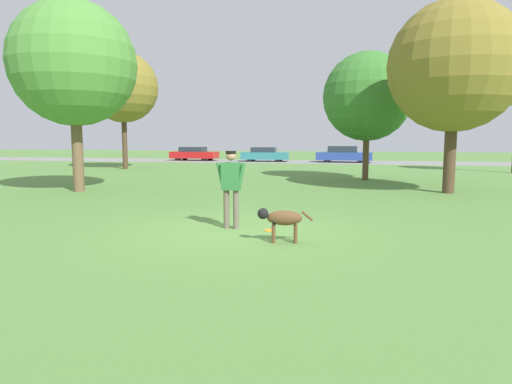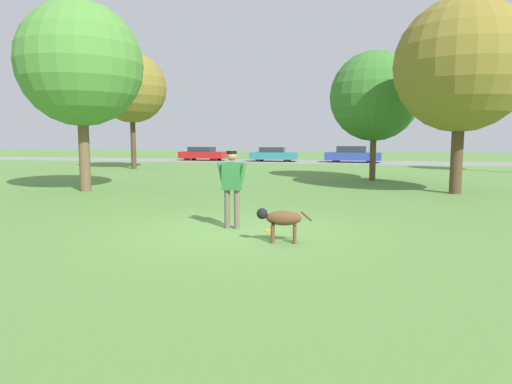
{
  "view_description": "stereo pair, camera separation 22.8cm",
  "coord_description": "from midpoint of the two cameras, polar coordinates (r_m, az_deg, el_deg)",
  "views": [
    {
      "loc": [
        2.36,
        -9.43,
        2.01
      ],
      "look_at": [
        0.46,
        -0.29,
        0.9
      ],
      "focal_mm": 32.0,
      "sensor_mm": 36.0,
      "label": 1
    },
    {
      "loc": [
        2.58,
        -9.38,
        2.01
      ],
      "look_at": [
        0.46,
        -0.29,
        0.9
      ],
      "focal_mm": 32.0,
      "sensor_mm": 36.0,
      "label": 2
    }
  ],
  "objects": [
    {
      "name": "dog",
      "position": [
        8.81,
        2.45,
        -3.37
      ],
      "size": [
        1.08,
        0.38,
        0.66
      ],
      "rotation": [
        0.0,
        0.0,
        3.28
      ],
      "color": "brown",
      "rests_on": "ground_plane"
    },
    {
      "name": "tree_near_right",
      "position": [
        18.18,
        23.21,
        14.21
      ],
      "size": [
        4.67,
        4.67,
        6.88
      ],
      "color": "#4C3826",
      "rests_on": "ground_plane"
    },
    {
      "name": "tree_near_left",
      "position": [
        18.57,
        -22.19,
        14.62
      ],
      "size": [
        4.55,
        4.55,
        6.99
      ],
      "color": "brown",
      "rests_on": "ground_plane"
    },
    {
      "name": "frisbee",
      "position": [
        9.97,
        1.08,
        -4.8
      ],
      "size": [
        0.24,
        0.24,
        0.02
      ],
      "color": "orange",
      "rests_on": "ground_plane"
    },
    {
      "name": "ground_plane",
      "position": [
        9.93,
        -2.93,
        -4.91
      ],
      "size": [
        120.0,
        120.0,
        0.0
      ],
      "primitive_type": "plane",
      "color": "#56843D"
    },
    {
      "name": "tree_mid_center",
      "position": [
        22.43,
        13.47,
        11.51
      ],
      "size": [
        4.16,
        4.16,
        6.02
      ],
      "color": "brown",
      "rests_on": "ground_plane"
    },
    {
      "name": "parked_car_red",
      "position": [
        41.25,
        -7.91,
        4.77
      ],
      "size": [
        4.18,
        1.94,
        1.21
      ],
      "rotation": [
        0.0,
        0.0,
        -0.04
      ],
      "color": "red",
      "rests_on": "ground_plane"
    },
    {
      "name": "parked_car_blue",
      "position": [
        38.45,
        10.76,
        4.64
      ],
      "size": [
        4.59,
        2.02,
        1.35
      ],
      "rotation": [
        0.0,
        0.0,
        -0.05
      ],
      "color": "#284293",
      "rests_on": "ground_plane"
    },
    {
      "name": "parked_car_teal",
      "position": [
        39.07,
        0.95,
        4.72
      ],
      "size": [
        4.06,
        1.82,
        1.22
      ],
      "rotation": [
        0.0,
        0.0,
        0.04
      ],
      "color": "teal",
      "rests_on": "ground_plane"
    },
    {
      "name": "tree_far_left",
      "position": [
        31.02,
        -16.51,
        12.41
      ],
      "size": [
        4.47,
        4.47,
        7.45
      ],
      "color": "#4C3826",
      "rests_on": "ground_plane"
    },
    {
      "name": "person",
      "position": [
        10.09,
        -3.78,
        1.17
      ],
      "size": [
        0.68,
        0.23,
        1.73
      ],
      "rotation": [
        0.0,
        0.0,
        -0.02
      ],
      "color": "#665B4C",
      "rests_on": "ground_plane"
    },
    {
      "name": "far_road_strip",
      "position": [
        38.65,
        8.07,
        3.74
      ],
      "size": [
        120.0,
        6.0,
        0.01
      ],
      "color": "gray",
      "rests_on": "ground_plane"
    }
  ]
}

